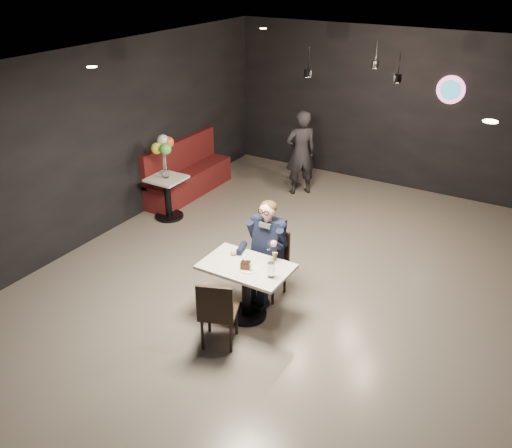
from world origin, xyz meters
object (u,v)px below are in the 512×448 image
Objects in this scene: chair_near at (219,310)px; passerby at (301,153)px; booth_bench at (188,169)px; side_table at (168,198)px; sundae_glass at (271,270)px; main_table at (246,291)px; seated_man at (268,248)px; chair_far at (268,265)px; balloon_vase at (166,173)px.

chair_near is 0.57× the size of passerby.
side_table is at bearing -73.30° from booth_bench.
chair_near is at bearing -125.87° from sundae_glass.
passerby is at bearing 83.23° from chair_near.
sundae_glass is 4.40m from booth_bench.
main_table is 1.20× the size of chair_near.
main_table is 0.68× the size of passerby.
sundae_glass is 3.60m from side_table.
chair_near reaches higher than main_table.
seated_man is at bearing 68.37° from chair_near.
side_table is at bearing 155.87° from seated_man.
chair_far and chair_near have the same top height.
passerby is (1.48, 2.15, -0.02)m from balloon_vase.
main_table is at bearing 169.59° from sundae_glass.
balloon_vase is 0.10× the size of passerby.
chair_near is 3.59m from balloon_vase.
chair_far is 3.70m from booth_bench.
chair_near is 4.83× the size of sundae_glass.
seated_man reaches higher than chair_far.
chair_far is 1.16m from chair_near.
passerby is at bearing 55.47° from balloon_vase.
booth_bench is 2.14m from passerby.
chair_near is 0.44× the size of booth_bench.
chair_far is at bearing 68.37° from chair_near.
booth_bench reaches higher than chair_near.
chair_near is at bearing 60.72° from passerby.
sundae_glass reaches higher than balloon_vase.
side_table is at bearing 0.00° from balloon_vase.
passerby reaches higher than sundae_glass.
chair_far reaches higher than balloon_vase.
seated_man is 3.56m from passerby.
seated_man is at bearing -24.13° from side_table.
chair_near is at bearing -41.37° from balloon_vase.
main_table is 0.61m from sundae_glass.
side_table is at bearing 117.00° from chair_near.
side_table is at bearing 155.87° from chair_far.
sundae_glass reaches higher than side_table.
sundae_glass is (0.39, 0.54, 0.39)m from chair_near.
passerby is (1.48, 2.15, 0.45)m from side_table.
passerby is (-1.20, 3.35, 0.35)m from chair_far.
passerby is at bearing 111.76° from sundae_glass.
balloon_vase is at bearing 117.00° from chair_near.
side_table is (-2.68, 2.36, -0.10)m from chair_near.
sundae_glass is 1.24× the size of balloon_vase.
seated_man is 2.00× the size of side_table.
chair_far is 0.26m from seated_man.
seated_man is 2.94m from balloon_vase.
main_table is 1.53× the size of side_table.
seated_man is at bearing 90.00° from main_table.
seated_man reaches higher than sundae_glass.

